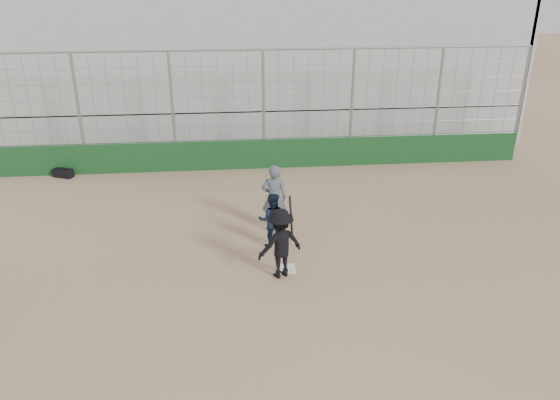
{
  "coord_description": "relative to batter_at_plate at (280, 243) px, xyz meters",
  "views": [
    {
      "loc": [
        -1.21,
        -10.9,
        6.47
      ],
      "look_at": [
        0.0,
        1.4,
        1.15
      ],
      "focal_mm": 35.0,
      "sensor_mm": 36.0,
      "label": 1
    }
  ],
  "objects": [
    {
      "name": "equipment_bag",
      "position": [
        -6.56,
        6.93,
        -0.67
      ],
      "size": [
        0.72,
        0.52,
        0.32
      ],
      "color": "black",
      "rests_on": "ground"
    },
    {
      "name": "home_plate",
      "position": [
        0.15,
        0.24,
        -0.8
      ],
      "size": [
        0.44,
        0.44,
        0.02
      ],
      "primitive_type": "cube",
      "color": "white",
      "rests_on": "ground"
    },
    {
      "name": "umpire",
      "position": [
        0.07,
        2.35,
        0.0
      ],
      "size": [
        0.7,
        0.49,
        1.63
      ],
      "primitive_type": "imported",
      "rotation": [
        0.0,
        0.0,
        3.05
      ],
      "color": "#4F5864",
      "rests_on": "ground"
    },
    {
      "name": "backstop",
      "position": [
        0.15,
        7.24,
        0.14
      ],
      "size": [
        18.1,
        0.25,
        4.04
      ],
      "color": "#133C19",
      "rests_on": "ground"
    },
    {
      "name": "catcher_crouched",
      "position": [
        -0.06,
        1.42,
        -0.33
      ],
      "size": [
        0.73,
        0.59,
        0.99
      ],
      "color": "black",
      "rests_on": "ground"
    },
    {
      "name": "batter_at_plate",
      "position": [
        0.0,
        0.0,
        0.0
      ],
      "size": [
        1.2,
        0.96,
        1.79
      ],
      "color": "black",
      "rests_on": "ground"
    },
    {
      "name": "ground",
      "position": [
        0.15,
        0.24,
        -0.82
      ],
      "size": [
        90.0,
        90.0,
        0.0
      ],
      "primitive_type": "plane",
      "color": "#856348",
      "rests_on": "ground"
    },
    {
      "name": "bleachers",
      "position": [
        0.15,
        12.19,
        2.11
      ],
      "size": [
        20.25,
        6.7,
        6.98
      ],
      "color": "#A2A2A2",
      "rests_on": "ground"
    }
  ]
}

